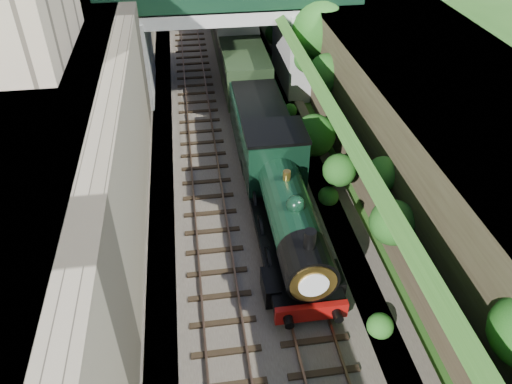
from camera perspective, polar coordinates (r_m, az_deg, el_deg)
name	(u,v)px	position (r m, az deg, el deg)	size (l,w,h in m)	color
trackbed	(230,113)	(32.58, -3.01, 9.06)	(10.00, 90.00, 0.20)	#473F38
retaining_wall	(135,68)	(31.18, -13.61, 13.66)	(1.00, 90.00, 7.00)	#756B56
street_plateau_left	(74,71)	(31.71, -20.04, 12.86)	(6.00, 90.00, 7.00)	#262628
street_plateau_right	(378,59)	(33.42, 13.79, 14.52)	(8.00, 90.00, 6.25)	#262628
embankment_slope	(315,83)	(30.50, 6.76, 12.27)	(4.35, 90.00, 6.36)	#1E4714
track_left	(199,113)	(32.42, -6.58, 9.00)	(2.50, 90.00, 0.20)	black
track_right	(248,109)	(32.63, -0.89, 9.44)	(2.50, 90.00, 0.20)	black
road_bridge	(236,30)	(34.75, -2.32, 18.06)	(16.00, 6.40, 7.25)	gray
building_near	(13,6)	(24.57, -26.01, 18.58)	(4.00, 8.00, 4.00)	gray
tree	(321,33)	(32.67, 7.41, 17.60)	(3.60, 3.80, 6.60)	black
locomotive	(286,208)	(21.50, 3.46, -1.82)	(3.10, 10.22, 3.83)	black
tender	(260,129)	(27.65, 0.47, 7.24)	(2.70, 6.00, 3.05)	black
coach_front	(234,40)	(38.85, -2.49, 16.96)	(2.90, 18.00, 3.70)	black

